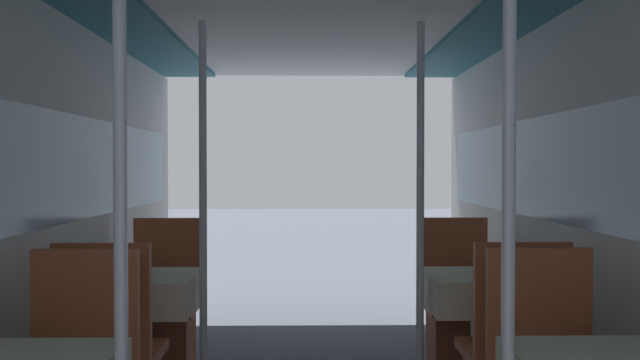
{
  "coord_description": "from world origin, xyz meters",
  "views": [
    {
      "loc": [
        -0.02,
        -1.51,
        1.32
      ],
      "look_at": [
        0.05,
        2.54,
        1.24
      ],
      "focal_mm": 40.0,
      "sensor_mm": 36.0,
      "label": 1
    }
  ],
  "objects_px": {
    "chair_right_far_1": "(459,328)",
    "support_pole_left_1": "(203,215)",
    "chair_left_far_1": "(163,329)",
    "dining_table_right_1": "(481,299)",
    "support_pole_right_0": "(508,254)",
    "dining_table_left_1": "(141,300)",
    "support_pole_right_1": "(420,215)",
    "support_pole_left_0": "(121,255)"
  },
  "relations": [
    {
      "from": "dining_table_right_1",
      "to": "support_pole_left_0",
      "type": "bearing_deg",
      "value": -131.74
    },
    {
      "from": "dining_table_left_1",
      "to": "dining_table_right_1",
      "type": "height_order",
      "value": "same"
    },
    {
      "from": "chair_left_far_1",
      "to": "support_pole_left_1",
      "type": "relative_size",
      "value": 0.47
    },
    {
      "from": "chair_right_far_1",
      "to": "support_pole_left_1",
      "type": "bearing_deg",
      "value": 20.53
    },
    {
      "from": "dining_table_left_1",
      "to": "support_pole_right_1",
      "type": "distance_m",
      "value": 1.59
    },
    {
      "from": "support_pole_right_0",
      "to": "dining_table_right_1",
      "type": "relative_size",
      "value": 2.89
    },
    {
      "from": "support_pole_right_0",
      "to": "dining_table_right_1",
      "type": "bearing_deg",
      "value": 78.78
    },
    {
      "from": "chair_right_far_1",
      "to": "dining_table_left_1",
      "type": "bearing_deg",
      "value": 17.03
    },
    {
      "from": "chair_left_far_1",
      "to": "support_pole_right_0",
      "type": "height_order",
      "value": "support_pole_right_0"
    },
    {
      "from": "support_pole_left_0",
      "to": "chair_left_far_1",
      "type": "xyz_separation_m",
      "value": [
        -0.34,
        2.27,
        -0.75
      ]
    },
    {
      "from": "support_pole_left_1",
      "to": "support_pole_right_1",
      "type": "height_order",
      "value": "same"
    },
    {
      "from": "dining_table_left_1",
      "to": "support_pole_right_1",
      "type": "height_order",
      "value": "support_pole_right_1"
    },
    {
      "from": "chair_left_far_1",
      "to": "support_pole_right_1",
      "type": "relative_size",
      "value": 0.47
    },
    {
      "from": "chair_left_far_1",
      "to": "support_pole_right_1",
      "type": "bearing_deg",
      "value": 159.47
    },
    {
      "from": "dining_table_left_1",
      "to": "support_pole_right_0",
      "type": "distance_m",
      "value": 2.33
    },
    {
      "from": "support_pole_right_0",
      "to": "support_pole_left_0",
      "type": "bearing_deg",
      "value": 180.0
    },
    {
      "from": "support_pole_right_1",
      "to": "dining_table_left_1",
      "type": "bearing_deg",
      "value": 180.0
    },
    {
      "from": "support_pole_right_1",
      "to": "support_pole_left_0",
      "type": "bearing_deg",
      "value": -124.75
    },
    {
      "from": "support_pole_left_1",
      "to": "support_pole_right_0",
      "type": "relative_size",
      "value": 1.0
    },
    {
      "from": "support_pole_right_0",
      "to": "support_pole_right_1",
      "type": "distance_m",
      "value": 1.7
    },
    {
      "from": "dining_table_left_1",
      "to": "chair_right_far_1",
      "type": "height_order",
      "value": "chair_right_far_1"
    },
    {
      "from": "support_pole_left_1",
      "to": "support_pole_right_0",
      "type": "height_order",
      "value": "same"
    },
    {
      "from": "support_pole_right_1",
      "to": "chair_right_far_1",
      "type": "bearing_deg",
      "value": 59.3
    },
    {
      "from": "support_pole_left_0",
      "to": "chair_left_far_1",
      "type": "bearing_deg",
      "value": 98.46
    },
    {
      "from": "dining_table_left_1",
      "to": "chair_right_far_1",
      "type": "distance_m",
      "value": 1.96
    },
    {
      "from": "chair_left_far_1",
      "to": "dining_table_left_1",
      "type": "bearing_deg",
      "value": 90.0
    },
    {
      "from": "dining_table_right_1",
      "to": "support_pole_right_0",
      "type": "bearing_deg",
      "value": -101.22
    },
    {
      "from": "chair_right_far_1",
      "to": "dining_table_right_1",
      "type": "bearing_deg",
      "value": 90.0
    },
    {
      "from": "dining_table_right_1",
      "to": "support_pole_right_1",
      "type": "xyz_separation_m",
      "value": [
        -0.34,
        0.0,
        0.46
      ]
    },
    {
      "from": "dining_table_left_1",
      "to": "support_pole_right_1",
      "type": "bearing_deg",
      "value": 0.0
    },
    {
      "from": "support_pole_left_1",
      "to": "support_pole_right_0",
      "type": "bearing_deg",
      "value": -55.25
    },
    {
      "from": "chair_left_far_1",
      "to": "dining_table_right_1",
      "type": "height_order",
      "value": "chair_left_far_1"
    },
    {
      "from": "dining_table_left_1",
      "to": "support_pole_left_1",
      "type": "distance_m",
      "value": 0.57
    },
    {
      "from": "support_pole_right_0",
      "to": "dining_table_right_1",
      "type": "height_order",
      "value": "support_pole_right_0"
    },
    {
      "from": "dining_table_left_1",
      "to": "support_pole_right_0",
      "type": "relative_size",
      "value": 0.35
    },
    {
      "from": "dining_table_left_1",
      "to": "support_pole_right_0",
      "type": "xyz_separation_m",
      "value": [
        1.52,
        -1.7,
        0.46
      ]
    },
    {
      "from": "support_pole_left_0",
      "to": "support_pole_right_1",
      "type": "distance_m",
      "value": 2.07
    },
    {
      "from": "chair_left_far_1",
      "to": "support_pole_left_1",
      "type": "xyz_separation_m",
      "value": [
        0.34,
        -0.57,
        0.75
      ]
    },
    {
      "from": "support_pole_left_0",
      "to": "chair_left_far_1",
      "type": "height_order",
      "value": "support_pole_left_0"
    },
    {
      "from": "chair_left_far_1",
      "to": "chair_right_far_1",
      "type": "height_order",
      "value": "same"
    },
    {
      "from": "dining_table_right_1",
      "to": "support_pole_right_1",
      "type": "height_order",
      "value": "support_pole_right_1"
    },
    {
      "from": "dining_table_left_1",
      "to": "dining_table_right_1",
      "type": "xyz_separation_m",
      "value": [
        1.86,
        0.0,
        0.0
      ]
    }
  ]
}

